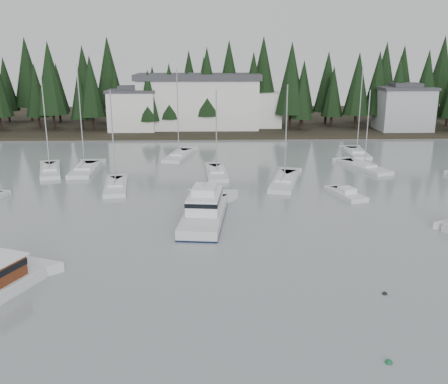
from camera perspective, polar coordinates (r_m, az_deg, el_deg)
The scene contains 18 objects.
ground at distance 26.41m, azimuth 5.02°, elevation -20.69°, with size 260.00×260.00×0.00m, color gray.
far_shore_land at distance 119.15m, azimuth -0.34°, elevation 8.19°, with size 240.00×54.00×1.00m, color black.
conifer_treeline at distance 108.26m, azimuth -0.20°, elevation 7.42°, with size 200.00×22.00×20.00m, color black, non-canonical shape.
house_west at distance 101.83m, azimuth -10.41°, elevation 9.28°, with size 9.54×7.42×8.75m.
house_east_a at distance 106.95m, azimuth 19.84°, elevation 9.05°, with size 10.60×8.48×9.25m.
harbor_inn at distance 103.90m, azimuth -1.81°, elevation 10.27°, with size 29.50×11.50×10.90m.
cabin_cruiser_center at distance 48.06m, azimuth -2.24°, elevation -2.34°, with size 4.92×12.06×5.04m.
sailboat_1 at distance 71.27m, azimuth -19.26°, elevation 2.21°, with size 5.14×9.69×13.20m.
sailboat_2 at distance 72.06m, azimuth 15.73°, elevation 2.64°, with size 5.52×9.68×11.31m.
sailboat_4 at distance 77.37m, azimuth -5.18°, elevation 4.05°, with size 4.62×9.94×13.87m.
sailboat_5 at distance 65.89m, azimuth -0.85°, elevation 2.04°, with size 2.99×9.05×11.59m.
sailboat_7 at distance 81.74m, azimuth 14.92°, elevation 4.22°, with size 3.45×8.93×14.14m.
sailboat_10 at distance 60.63m, azimuth -12.26°, elevation 0.47°, with size 3.63×8.76×12.00m.
sailboat_11 at distance 62.12m, azimuth 6.91°, elevation 1.07°, with size 5.37×11.03×12.49m.
sailboat_12 at distance 70.39m, azimuth -15.62°, elevation 2.36°, with size 3.20×9.24×14.72m.
runabout_1 at distance 57.60m, azimuth 13.83°, elevation -0.37°, with size 3.67×5.90×1.42m.
mooring_buoy_green at distance 28.83m, azimuth 18.31°, elevation -18.05°, with size 0.40×0.40×0.40m, color #145933.
mooring_buoy_dark at distance 35.77m, azimuth 17.89°, elevation -11.05°, with size 0.36×0.36×0.36m, color black.
Camera 1 is at (-2.79, -21.09, 15.66)m, focal length 40.00 mm.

